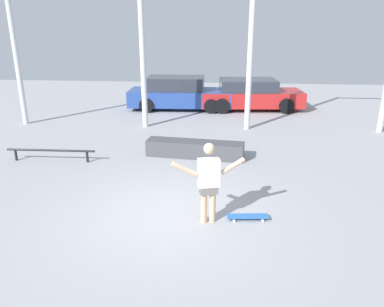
% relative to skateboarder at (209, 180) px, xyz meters
% --- Properties ---
extents(ground_plane, '(36.00, 36.00, 0.00)m').
position_rel_skateboarder_xyz_m(ground_plane, '(-0.82, 0.21, -0.89)').
color(ground_plane, '#9E9EA3').
extents(skateboarder, '(1.39, 0.47, 1.61)m').
position_rel_skateboarder_xyz_m(skateboarder, '(0.00, 0.00, 0.00)').
color(skateboarder, '#DBAD89').
rests_on(skateboarder, ground_plane).
extents(skateboard, '(0.84, 0.31, 0.08)m').
position_rel_skateboarder_xyz_m(skateboard, '(0.78, 0.16, -0.83)').
color(skateboard, '#2D66B2').
rests_on(skateboard, ground_plane).
extents(grind_box, '(2.86, 0.89, 0.47)m').
position_rel_skateboarder_xyz_m(grind_box, '(-0.57, 3.74, -0.66)').
color(grind_box, '#47474C').
rests_on(grind_box, ground_plane).
extents(grind_rail, '(2.52, 0.12, 0.35)m').
position_rel_skateboarder_xyz_m(grind_rail, '(-4.56, 3.00, -0.61)').
color(grind_rail, black).
rests_on(grind_rail, ground_plane).
extents(canopy_support_left, '(4.91, 0.20, 5.94)m').
position_rel_skateboarder_xyz_m(canopy_support_left, '(-5.07, 6.96, 2.66)').
color(canopy_support_left, silver).
rests_on(canopy_support_left, ground_plane).
extents(canopy_support_right, '(4.91, 0.20, 5.94)m').
position_rel_skateboarder_xyz_m(canopy_support_right, '(3.43, 6.96, 2.66)').
color(canopy_support_right, silver).
rests_on(canopy_support_right, ground_plane).
extents(parked_car_blue, '(4.60, 2.02, 1.44)m').
position_rel_skateboarder_xyz_m(parked_car_blue, '(-1.83, 10.14, -0.20)').
color(parked_car_blue, '#284793').
rests_on(parked_car_blue, ground_plane).
extents(parked_car_red, '(4.61, 2.29, 1.34)m').
position_rel_skateboarder_xyz_m(parked_car_red, '(1.37, 10.36, -0.24)').
color(parked_car_red, red).
rests_on(parked_car_red, ground_plane).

